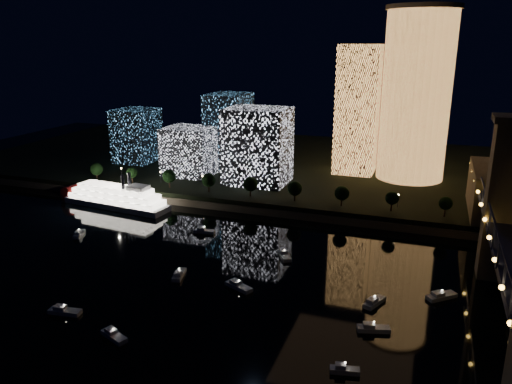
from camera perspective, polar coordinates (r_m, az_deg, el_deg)
ground at (r=135.40m, az=-1.58°, el=-14.36°), size 520.00×520.00×0.00m
far_bank at (r=279.48m, az=10.30°, el=2.57°), size 420.00×160.00×5.00m
seawall at (r=206.26m, az=6.64°, el=-2.70°), size 420.00×6.00×3.00m
tower_cylindrical at (r=253.19m, az=17.81°, el=10.51°), size 34.00×34.00×81.05m
tower_rectangular at (r=259.23m, az=11.52°, el=9.16°), size 20.07×20.07×63.86m
midrise_blocks at (r=257.57m, az=-5.10°, el=5.92°), size 103.85×48.61×39.09m
riverboat at (r=229.52m, az=-16.14°, el=-0.54°), size 54.77×16.75×16.24m
motorboats at (r=150.52m, az=-1.62°, el=-10.58°), size 135.38×76.15×2.78m
esplanade_trees at (r=218.52m, az=-1.67°, el=1.00°), size 165.75×6.37×8.68m
street_lamps at (r=224.25m, az=-1.07°, el=1.03°), size 132.70×0.70×5.65m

